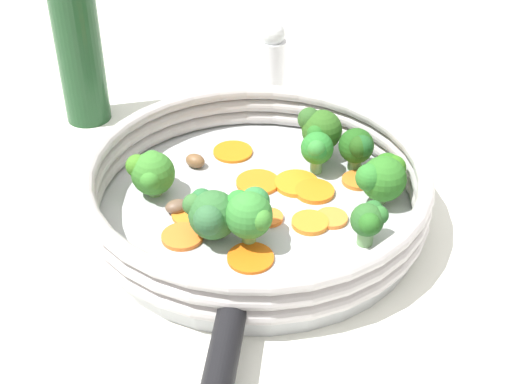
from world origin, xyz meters
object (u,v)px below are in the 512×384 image
carrot_slice_8 (331,218)px  mushroom_piece_1 (195,161)px  carrot_slice_5 (310,223)px  broccoli_floret_6 (151,172)px  carrot_slice_6 (182,236)px  salt_shaker (272,64)px  carrot_slice_4 (258,182)px  carrot_slice_7 (233,152)px  carrot_slice_2 (299,185)px  broccoli_floret_3 (250,212)px  broccoli_floret_2 (369,220)px  carrot_slice_9 (315,191)px  carrot_slice_3 (269,218)px  carrot_slice_10 (251,258)px  broccoli_floret_4 (319,128)px  broccoli_floret_0 (383,176)px  oil_bottle (77,36)px  carrot_slice_1 (357,180)px  broccoli_floret_5 (210,214)px  broccoli_floret_7 (357,147)px  carrot_slice_0 (196,213)px  broccoli_floret_1 (318,150)px  mushroom_piece_0 (177,206)px  skillet (256,211)px

carrot_slice_8 → mushroom_piece_1: (-0.05, 0.16, 0.01)m
carrot_slice_5 → broccoli_floret_6: 0.17m
carrot_slice_6 → salt_shaker: 0.31m
carrot_slice_4 → salt_shaker: 0.21m
carrot_slice_7 → carrot_slice_8: (0.00, -0.16, 0.00)m
carrot_slice_2 → broccoli_floret_3: bearing=-157.6°
broccoli_floret_2 → carrot_slice_9: bearing=80.7°
carrot_slice_5 → broccoli_floret_3: size_ratio=0.66×
carrot_slice_9 → salt_shaker: size_ratio=0.36×
carrot_slice_3 → carrot_slice_10: (-0.05, -0.04, -0.00)m
carrot_slice_4 → broccoli_floret_6: bearing=151.0°
carrot_slice_4 → carrot_slice_6: (-0.11, -0.03, 0.00)m
broccoli_floret_4 → broccoli_floret_0: bearing=-94.5°
mushroom_piece_1 → oil_bottle: (-0.03, 0.19, 0.08)m
mushroom_piece_1 → carrot_slice_6: bearing=-129.9°
carrot_slice_1 → broccoli_floret_5: size_ratio=0.62×
carrot_slice_7 → carrot_slice_8: bearing=-88.6°
broccoli_floret_7 → carrot_slice_0: bearing=167.3°
carrot_slice_0 → carrot_slice_1: (0.16, -0.06, 0.00)m
broccoli_floret_1 → carrot_slice_9: bearing=-134.7°
oil_bottle → carrot_slice_7: bearing=-68.6°
carrot_slice_3 → broccoli_floret_3: (-0.03, -0.01, 0.03)m
carrot_slice_3 → mushroom_piece_0: (-0.06, 0.06, 0.00)m
skillet → carrot_slice_3: size_ratio=11.57×
skillet → broccoli_floret_4: broccoli_floret_4 is taller
skillet → broccoli_floret_1: bearing=2.6°
broccoli_floret_4 → carrot_slice_7: bearing=141.4°
carrot_slice_1 → carrot_slice_8: bearing=-154.9°
carrot_slice_5 → carrot_slice_6: size_ratio=0.91×
broccoli_floret_0 → broccoli_floret_2: (-0.06, -0.04, -0.00)m
carrot_slice_3 → broccoli_floret_7: broccoli_floret_7 is taller
carrot_slice_0 → oil_bottle: oil_bottle is taller
skillet → broccoli_floret_1: 0.09m
carrot_slice_4 → carrot_slice_8: (0.02, -0.09, 0.00)m
carrot_slice_9 → carrot_slice_0: bearing=158.7°
carrot_slice_9 → broccoli_floret_2: broccoli_floret_2 is taller
carrot_slice_5 → carrot_slice_8: same height
carrot_slice_1 → broccoli_floret_3: size_ratio=0.60×
oil_bottle → broccoli_floret_7: bearing=-62.3°
carrot_slice_6 → broccoli_floret_0: (0.19, -0.07, 0.03)m
carrot_slice_5 → broccoli_floret_0: broccoli_floret_0 is taller
carrot_slice_5 → broccoli_floret_3: broccoli_floret_3 is taller
broccoli_floret_7 → salt_shaker: (0.04, 0.20, 0.01)m
carrot_slice_8 → broccoli_floret_3: (-0.08, 0.02, 0.03)m
broccoli_floret_6 → carrot_slice_3: bearing=-58.0°
salt_shaker → skillet: bearing=-132.6°
carrot_slice_1 → mushroom_piece_1: bearing=132.2°
carrot_slice_2 → mushroom_piece_0: bearing=161.5°
carrot_slice_3 → broccoli_floret_4: 0.13m
carrot_slice_1 → broccoli_floret_0: (-0.00, -0.04, 0.03)m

